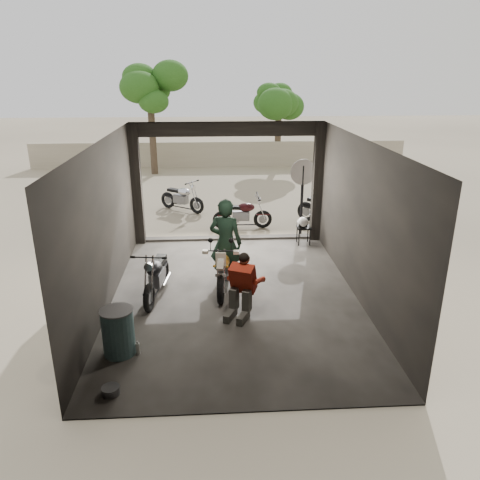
{
  "coord_description": "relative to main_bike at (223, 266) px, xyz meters",
  "views": [
    {
      "loc": [
        -0.43,
        -8.69,
        4.42
      ],
      "look_at": [
        0.14,
        0.6,
        1.04
      ],
      "focal_mm": 35.0,
      "sensor_mm": 36.0,
      "label": 1
    }
  ],
  "objects": [
    {
      "name": "boundary_wall",
      "position": [
        0.23,
        13.64,
        0.05
      ],
      "size": [
        18.0,
        0.3,
        1.2
      ],
      "primitive_type": "cube",
      "color": "gray",
      "rests_on": "ground"
    },
    {
      "name": "sign_post",
      "position": [
        2.32,
        3.52,
        0.87
      ],
      "size": [
        0.72,
        0.08,
        2.15
      ],
      "rotation": [
        0.0,
        0.0,
        -0.35
      ],
      "color": "black",
      "rests_on": "ground"
    },
    {
      "name": "rider",
      "position": [
        0.07,
        0.26,
        0.41
      ],
      "size": [
        0.81,
        0.65,
        1.93
      ],
      "primitive_type": "imported",
      "rotation": [
        0.0,
        0.0,
        2.85
      ],
      "color": "black",
      "rests_on": "ground"
    },
    {
      "name": "stool",
      "position": [
        2.23,
        2.64,
        -0.13
      ],
      "size": [
        0.36,
        0.36,
        0.5
      ],
      "rotation": [
        0.0,
        0.0,
        -0.21
      ],
      "color": "black",
      "rests_on": "ground"
    },
    {
      "name": "tree_left",
      "position": [
        -2.77,
        12.14,
        3.43
      ],
      "size": [
        2.2,
        2.2,
        5.6
      ],
      "color": "#382B1E",
      "rests_on": "ground"
    },
    {
      "name": "ground",
      "position": [
        0.23,
        -0.36,
        -0.55
      ],
      "size": [
        80.0,
        80.0,
        0.0
      ],
      "primitive_type": "plane",
      "color": "#7A6D56",
      "rests_on": "ground"
    },
    {
      "name": "main_bike",
      "position": [
        0.0,
        0.0,
        0.0
      ],
      "size": [
        0.85,
        1.72,
        1.11
      ],
      "primitive_type": null,
      "rotation": [
        0.0,
        0.0,
        -0.1
      ],
      "color": "beige",
      "rests_on": "ground"
    },
    {
      "name": "left_bike",
      "position": [
        -1.37,
        -0.23,
        -0.01
      ],
      "size": [
        0.87,
        1.67,
        1.08
      ],
      "primitive_type": null,
      "rotation": [
        0.0,
        0.0,
        -0.14
      ],
      "color": "black",
      "rests_on": "ground"
    },
    {
      "name": "helmet",
      "position": [
        2.18,
        2.61,
        0.08
      ],
      "size": [
        0.32,
        0.33,
        0.28
      ],
      "primitive_type": "ellipsoid",
      "rotation": [
        0.0,
        0.0,
        -0.08
      ],
      "color": "silver",
      "rests_on": "stool"
    },
    {
      "name": "outside_bike_c",
      "position": [
        3.19,
        4.23,
        0.02
      ],
      "size": [
        1.72,
        1.67,
        1.15
      ],
      "primitive_type": null,
      "rotation": [
        0.0,
        0.0,
        0.82
      ],
      "color": "black",
      "rests_on": "ground"
    },
    {
      "name": "tree_right",
      "position": [
        3.03,
        13.64,
        3.0
      ],
      "size": [
        2.2,
        2.2,
        5.0
      ],
      "color": "#382B1E",
      "rests_on": "ground"
    },
    {
      "name": "mechanic",
      "position": [
        0.3,
        -1.16,
        0.04
      ],
      "size": [
        0.89,
        1.0,
        1.19
      ],
      "primitive_type": null,
      "rotation": [
        0.0,
        0.0,
        -0.43
      ],
      "color": "#AD2C17",
      "rests_on": "ground"
    },
    {
      "name": "outside_bike_a",
      "position": [
        -1.2,
        6.05,
        -0.03
      ],
      "size": [
        1.63,
        1.44,
        1.05
      ],
      "primitive_type": null,
      "rotation": [
        0.0,
        0.0,
        0.94
      ],
      "color": "black",
      "rests_on": "ground"
    },
    {
      "name": "oil_drum",
      "position": [
        -1.77,
        -2.32,
        -0.15
      ],
      "size": [
        0.68,
        0.68,
        0.81
      ],
      "primitive_type": "cylinder",
      "rotation": [
        0.0,
        0.0,
        -0.4
      ],
      "color": "#3A5D61",
      "rests_on": "ground"
    },
    {
      "name": "garage",
      "position": [
        0.23,
        0.18,
        0.72
      ],
      "size": [
        7.0,
        7.13,
        3.2
      ],
      "color": "#2D2B28",
      "rests_on": "ground"
    },
    {
      "name": "outside_bike_b",
      "position": [
        0.68,
        4.08,
        -0.04
      ],
      "size": [
        1.53,
        0.64,
        1.03
      ],
      "primitive_type": null,
      "rotation": [
        0.0,
        0.0,
        1.56
      ],
      "color": "#360D10",
      "rests_on": "ground"
    }
  ]
}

